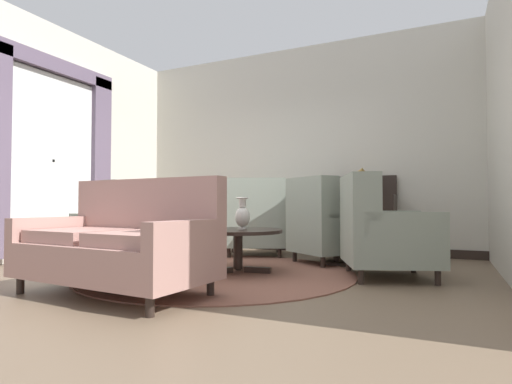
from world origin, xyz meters
name	(u,v)px	position (x,y,z in m)	size (l,w,h in m)	color
ground	(202,278)	(0.00, 0.00, 0.00)	(7.65, 7.65, 0.00)	brown
wall_back	(294,149)	(0.00, 2.69, 1.61)	(5.62, 0.08, 3.22)	beige
wall_left	(73,144)	(-2.73, 0.81, 1.61)	(0.08, 3.77, 3.22)	beige
wall_right	(511,106)	(2.73, 0.81, 1.61)	(0.08, 3.77, 3.22)	beige
baseboard_back	(293,247)	(0.00, 2.64, 0.06)	(5.46, 0.03, 0.12)	black
area_rug	(218,273)	(0.00, 0.30, 0.01)	(2.87, 2.87, 0.01)	brown
window_with_curtains	(54,149)	(-2.63, 0.41, 1.48)	(0.12, 1.93, 2.64)	silver
coffee_table	(238,236)	(0.18, 0.42, 0.39)	(0.95, 0.95, 0.46)	black
porcelain_vase	(243,215)	(0.22, 0.44, 0.61)	(0.16, 0.16, 0.34)	beige
settee	(120,245)	(-0.22, -0.89, 0.40)	(1.66, 0.94, 0.95)	tan
armchair_near_window	(381,234)	(1.60, 0.75, 0.43)	(1.09, 1.09, 1.02)	gray
armchair_foreground_right	(255,224)	(-0.26, 1.78, 0.45)	(1.11, 1.11, 1.08)	gray
armchair_beside_settee	(326,228)	(0.85, 1.47, 0.44)	(1.11, 1.15, 1.05)	gray
armchair_far_left	(126,229)	(-1.34, 0.39, 0.42)	(0.94, 0.96, 1.00)	gray
side_table	(336,230)	(0.99, 1.41, 0.42)	(0.47, 0.47, 0.70)	black
sideboard	(359,221)	(1.07, 2.40, 0.50)	(0.99, 0.43, 1.14)	black
gramophone	(361,178)	(1.12, 2.31, 1.10)	(0.41, 0.48, 0.49)	black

